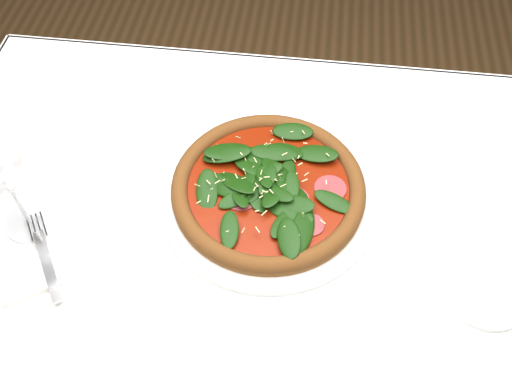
# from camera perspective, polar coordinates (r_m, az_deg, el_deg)

# --- Properties ---
(ground) EXTENTS (6.00, 6.00, 0.00)m
(ground) POSITION_cam_1_polar(r_m,az_deg,el_deg) (1.61, 0.72, -17.78)
(ground) COLOR brown
(ground) RESTS_ON ground
(dining_table) EXTENTS (1.21, 0.81, 0.75)m
(dining_table) POSITION_cam_1_polar(r_m,az_deg,el_deg) (1.02, 1.10, -5.95)
(dining_table) COLOR white
(dining_table) RESTS_ON ground
(plate) EXTENTS (0.37, 0.37, 0.02)m
(plate) POSITION_cam_1_polar(r_m,az_deg,el_deg) (0.95, 1.22, -0.17)
(plate) COLOR silver
(plate) RESTS_ON dining_table
(pizza) EXTENTS (0.34, 0.34, 0.04)m
(pizza) POSITION_cam_1_polar(r_m,az_deg,el_deg) (0.93, 1.24, 0.60)
(pizza) COLOR #9E6426
(pizza) RESTS_ON plate
(napkin) EXTENTS (0.17, 0.14, 0.01)m
(napkin) POSITION_cam_1_polar(r_m,az_deg,el_deg) (0.93, -19.97, -7.18)
(napkin) COLOR white
(napkin) RESTS_ON dining_table
(fork) EXTENTS (0.11, 0.16, 0.00)m
(fork) POSITION_cam_1_polar(r_m,az_deg,el_deg) (0.94, -20.51, -5.42)
(fork) COLOR #BDBDC1
(fork) RESTS_ON napkin
(saucer_near) EXTENTS (0.13, 0.13, 0.01)m
(saucer_near) POSITION_cam_1_polar(r_m,az_deg,el_deg) (0.92, 21.98, -9.20)
(saucer_near) COLOR silver
(saucer_near) RESTS_ON dining_table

